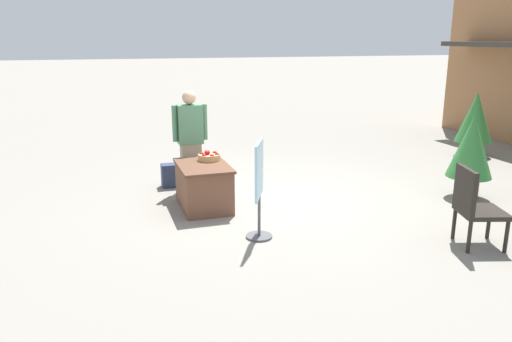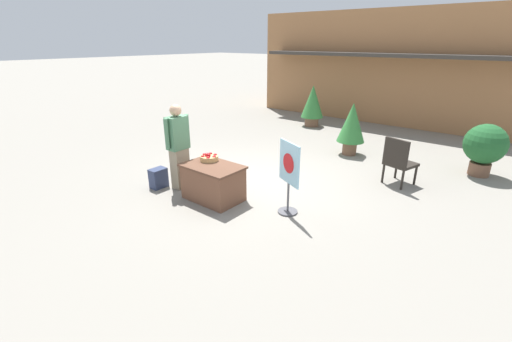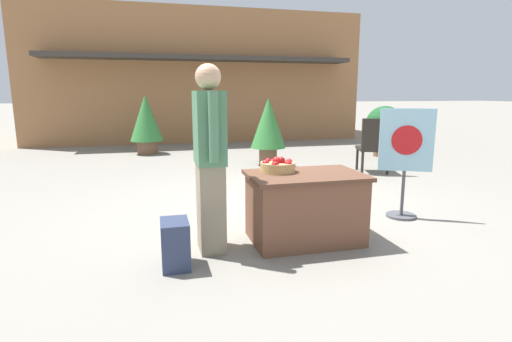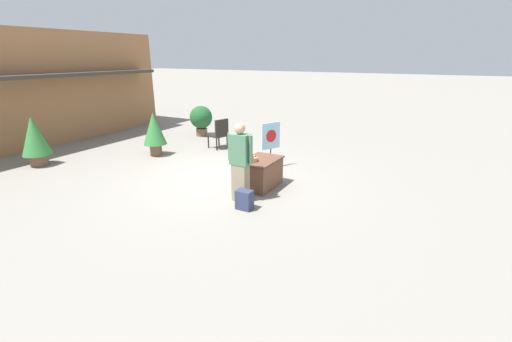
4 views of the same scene
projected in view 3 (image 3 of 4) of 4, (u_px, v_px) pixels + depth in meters
name	position (u px, v px, depth m)	size (l,w,h in m)	color
ground_plane	(273.00, 209.00, 5.28)	(120.00, 120.00, 0.00)	gray
storefront_building	(194.00, 79.00, 14.00)	(10.23, 5.48, 3.99)	#9E6B42
display_table	(305.00, 207.00, 4.09)	(1.16, 0.77, 0.71)	brown
apple_basket	(278.00, 166.00, 4.09)	(0.36, 0.36, 0.16)	tan
person_visitor	(210.00, 158.00, 3.73)	(0.27, 0.61, 1.77)	gray
backpack	(175.00, 244.00, 3.48)	(0.24, 0.34, 0.42)	#2D3856
poster_board	(405.00, 158.00, 4.79)	(0.58, 0.36, 1.33)	#4C4C51
patio_chair	(374.00, 143.00, 7.50)	(0.68, 0.68, 1.05)	#28231E
potted_plant_near_right	(384.00, 127.00, 9.51)	(0.90, 0.90, 1.21)	brown
potted_plant_far_right	(268.00, 126.00, 8.34)	(0.74, 0.74, 1.41)	brown
potted_plant_far_left	(146.00, 121.00, 9.86)	(0.80, 0.80, 1.46)	brown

